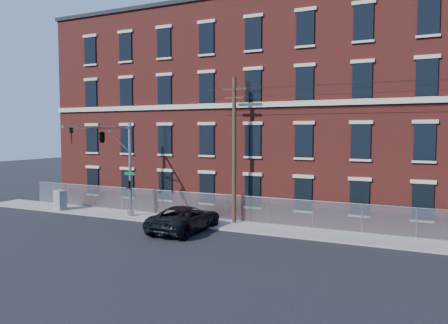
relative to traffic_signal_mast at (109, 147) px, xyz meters
name	(u,v)px	position (x,y,z in m)	size (l,w,h in m)	color
ground	(165,239)	(6.00, -2.18, -5.39)	(140.00, 140.00, 0.00)	black
sidewalk	(386,241)	(18.00, 2.82, -5.33)	(65.00, 3.00, 0.12)	gray
mill_building	(400,109)	(18.00, 11.75, 2.76)	(55.30, 14.32, 16.30)	maroon
chain_link_fence	(389,220)	(18.00, 4.12, -4.33)	(59.06, 0.06, 1.85)	#A5A8AD
traffic_signal_mast	(109,147)	(0.00, 0.00, 0.00)	(0.90, 6.75, 7.00)	#9EA0A5
utility_pole_near	(234,148)	(8.00, 3.42, -0.05)	(1.80, 0.28, 10.00)	#423121
pickup_truck	(185,218)	(5.95, 0.20, -4.56)	(2.75, 5.97, 1.66)	black
utility_cabinet	(60,200)	(-6.83, 2.02, -4.48)	(1.25, 0.63, 1.57)	gray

